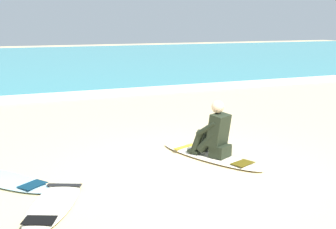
{
  "coord_description": "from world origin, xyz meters",
  "views": [
    {
      "loc": [
        -3.0,
        -5.9,
        2.27
      ],
      "look_at": [
        0.26,
        1.55,
        0.55
      ],
      "focal_mm": 46.4,
      "sensor_mm": 36.0,
      "label": 1
    }
  ],
  "objects": [
    {
      "name": "surfboard_spare_far",
      "position": [
        -2.78,
        0.55,
        0.04
      ],
      "size": [
        1.49,
        1.83,
        0.08
      ],
      "color": "#9ED1E5",
      "rests_on": "ground"
    },
    {
      "name": "breaking_foam",
      "position": [
        0.0,
        7.52,
        0.06
      ],
      "size": [
        80.0,
        0.9,
        0.11
      ],
      "primitive_type": "cube",
      "color": "white",
      "rests_on": "ground"
    },
    {
      "name": "surfer_seated",
      "position": [
        0.54,
        0.24,
        0.44
      ],
      "size": [
        0.61,
        0.77,
        0.95
      ],
      "color": "black",
      "rests_on": "surfboard_main"
    },
    {
      "name": "sea",
      "position": [
        0.0,
        21.22,
        0.05
      ],
      "size": [
        80.0,
        28.0,
        0.1
      ],
      "primitive_type": "cube",
      "color": "teal",
      "rests_on": "ground"
    },
    {
      "name": "surfboard_main",
      "position": [
        0.51,
        0.35,
        0.04
      ],
      "size": [
        1.24,
        2.22,
        0.08
      ],
      "color": "#EFE5C6",
      "rests_on": "ground"
    },
    {
      "name": "surfboard_spare_near",
      "position": [
        -2.26,
        -0.59,
        0.04
      ],
      "size": [
        1.25,
        1.87,
        0.08
      ],
      "color": "#EFE5C6",
      "rests_on": "ground"
    },
    {
      "name": "ground_plane",
      "position": [
        0.0,
        0.0,
        0.0
      ],
      "size": [
        80.0,
        80.0,
        0.0
      ],
      "primitive_type": "plane",
      "color": "#CCB584"
    }
  ]
}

